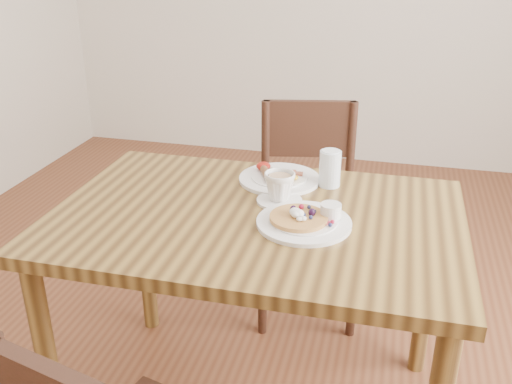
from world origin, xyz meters
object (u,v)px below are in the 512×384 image
pancake_plate (305,220)px  teacup_saucer (280,188)px  water_glass (330,169)px  breakfast_plate (278,177)px  chair_far (308,200)px  dining_table (256,243)px

pancake_plate → teacup_saucer: bearing=128.6°
pancake_plate → water_glass: 0.30m
breakfast_plate → teacup_saucer: (0.04, -0.16, 0.03)m
pancake_plate → breakfast_plate: 0.32m
chair_far → teacup_saucer: chair_far is taller
chair_far → dining_table: bearing=73.7°
dining_table → breakfast_plate: size_ratio=4.44×
teacup_saucer → pancake_plate: bearing=-51.4°
pancake_plate → water_glass: bearing=84.3°
breakfast_plate → water_glass: size_ratio=2.28×
pancake_plate → breakfast_plate: (-0.14, 0.29, -0.00)m
dining_table → teacup_saucer: teacup_saucer is taller
dining_table → teacup_saucer: (0.05, 0.10, 0.14)m
dining_table → pancake_plate: pancake_plate is taller
dining_table → water_glass: (0.18, 0.26, 0.16)m
dining_table → teacup_saucer: size_ratio=8.57×
dining_table → pancake_plate: bearing=-11.6°
pancake_plate → teacup_saucer: size_ratio=1.93×
water_glass → teacup_saucer: bearing=-129.0°
chair_far → pancake_plate: chair_far is taller
dining_table → water_glass: 0.35m
chair_far → water_glass: chair_far is taller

